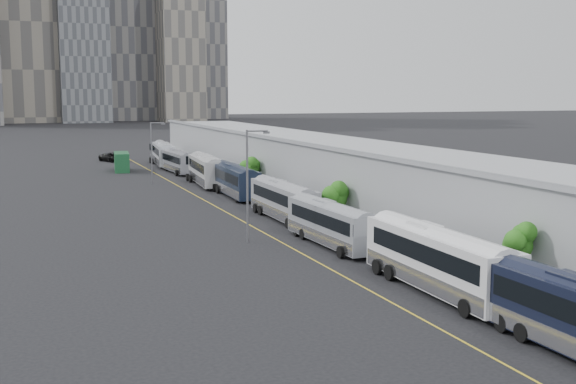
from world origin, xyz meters
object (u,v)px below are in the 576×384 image
bus_5 (236,183)px  bus_6 (206,173)px  bus_3 (331,227)px  street_lamp_far (153,148)px  bus_2 (438,265)px  bus_7 (178,163)px  bus_8 (164,156)px  shipping_container (122,162)px  bus_4 (284,204)px  suv (112,157)px  street_lamp_near (249,178)px

bus_5 → bus_6: bearing=94.3°
bus_3 → bus_5: bus_5 is taller
street_lamp_far → bus_3: bearing=-82.4°
bus_2 → bus_7: (-0.30, 72.89, -0.24)m
bus_8 → bus_7: bearing=-85.3°
shipping_container → bus_5: bearing=-68.8°
bus_8 → bus_5: bearing=-83.5°
shipping_container → bus_4: bearing=-73.8°
bus_7 → bus_8: bus_8 is taller
bus_2 → bus_4: 27.86m
bus_2 → bus_8: 85.13m
bus_3 → suv: bearing=93.1°
bus_4 → shipping_container: size_ratio=1.93×
bus_2 → bus_4: bus_2 is taller
bus_3 → bus_8: (0.38, 70.10, 0.15)m
bus_6 → suv: size_ratio=2.43×
suv → street_lamp_far: bearing=-112.4°
bus_3 → bus_7: 57.86m
street_lamp_far → shipping_container: bearing=95.3°
bus_8 → shipping_container: bus_8 is taller
bus_3 → bus_7: (0.15, 57.86, -0.03)m
bus_6 → shipping_container: (-8.16, 21.68, -0.22)m
bus_6 → bus_7: 16.16m
bus_2 → bus_3: bearing=92.4°
bus_4 → street_lamp_far: street_lamp_far is taller
bus_7 → bus_3: bearing=-92.6°
bus_8 → suv: bearing=130.8°
street_lamp_near → bus_8: bearing=84.7°
bus_4 → bus_7: (-0.55, 45.02, -0.10)m
bus_4 → bus_8: bus_8 is taller
bus_6 → shipping_container: bearing=115.4°
bus_6 → shipping_container: bus_6 is taller
street_lamp_far → shipping_container: size_ratio=1.27×
bus_2 → suv: bearing=95.1°
shipping_container → street_lamp_far: bearing=-77.9°
bus_2 → bus_5: (0.50, 44.83, -0.11)m
suv → street_lamp_near: bearing=-113.0°
bus_4 → bus_8: (-0.32, 57.26, 0.08)m
bus_3 → street_lamp_near: 7.89m
bus_5 → bus_8: (-0.58, 40.30, 0.05)m
bus_4 → shipping_container: bearing=99.7°
street_lamp_near → street_lamp_far: 41.59m
bus_7 → suv: size_ratio=2.11×
bus_7 → street_lamp_near: 54.61m
bus_4 → bus_5: (0.26, 16.96, 0.03)m
street_lamp_near → street_lamp_far: street_lamp_near is taller
bus_5 → bus_4: bearing=-88.9°
bus_2 → street_lamp_near: size_ratio=1.49×
bus_4 → street_lamp_near: 11.82m
bus_6 → bus_7: bus_6 is taller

